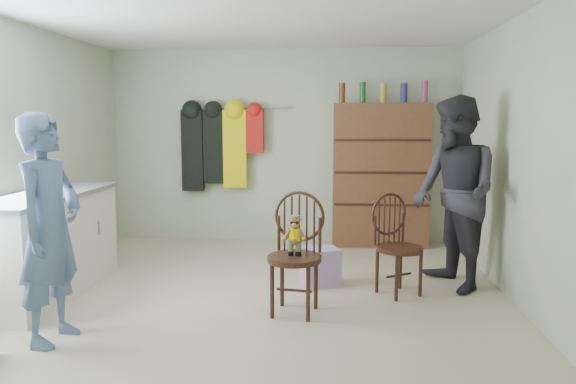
# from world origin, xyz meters

# --- Properties ---
(ground_plane) EXTENTS (5.00, 5.00, 0.00)m
(ground_plane) POSITION_xyz_m (0.00, 0.00, 0.00)
(ground_plane) COLOR beige
(ground_plane) RESTS_ON ground
(room_walls) EXTENTS (5.00, 5.00, 5.00)m
(room_walls) POSITION_xyz_m (0.00, 0.53, 1.58)
(room_walls) COLOR beige
(room_walls) RESTS_ON ground
(counter) EXTENTS (0.64, 1.86, 0.94)m
(counter) POSITION_xyz_m (-1.95, 0.00, 0.47)
(counter) COLOR silver
(counter) RESTS_ON ground
(chair_front) EXTENTS (0.52, 0.52, 1.01)m
(chair_front) POSITION_xyz_m (0.36, -0.28, 0.56)
(chair_front) COLOR #3F2116
(chair_front) RESTS_ON ground
(chair_far) EXTENTS (0.57, 0.57, 0.93)m
(chair_far) POSITION_xyz_m (1.24, 0.30, 0.50)
(chair_far) COLOR #3F2116
(chair_far) RESTS_ON ground
(striped_bag) EXTENTS (0.42, 0.38, 0.37)m
(striped_bag) POSITION_xyz_m (0.54, 0.48, 0.18)
(striped_bag) COLOR pink
(striped_bag) RESTS_ON ground
(person_left) EXTENTS (0.46, 0.64, 1.66)m
(person_left) POSITION_xyz_m (-1.36, -1.04, 0.83)
(person_left) COLOR #4B6189
(person_left) RESTS_ON ground
(person_right) EXTENTS (0.94, 1.06, 1.83)m
(person_right) POSITION_xyz_m (1.79, 0.50, 0.91)
(person_right) COLOR #2D2B33
(person_right) RESTS_ON ground
(dresser) EXTENTS (1.20, 0.39, 2.07)m
(dresser) POSITION_xyz_m (1.25, 2.30, 0.91)
(dresser) COLOR brown
(dresser) RESTS_ON ground
(coat_rack) EXTENTS (1.42, 0.12, 1.09)m
(coat_rack) POSITION_xyz_m (-0.83, 2.38, 1.25)
(coat_rack) COLOR #99999E
(coat_rack) RESTS_ON ground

